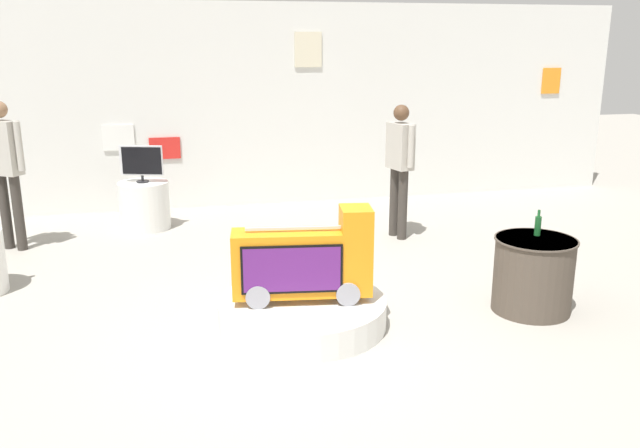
% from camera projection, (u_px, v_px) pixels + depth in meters
% --- Properties ---
extents(ground_plane, '(30.00, 30.00, 0.00)m').
position_uv_depth(ground_plane, '(294.00, 336.00, 5.78)').
color(ground_plane, '#9E998E').
extents(back_wall_display, '(12.66, 0.13, 3.04)m').
position_uv_depth(back_wall_display, '(230.00, 107.00, 9.98)').
color(back_wall_display, silver).
rests_on(back_wall_display, ground).
extents(main_display_pedestal, '(1.51, 1.51, 0.25)m').
position_uv_depth(main_display_pedestal, '(302.00, 313.00, 5.96)').
color(main_display_pedestal, silver).
rests_on(main_display_pedestal, ground).
extents(novelty_firetruck_tv, '(1.26, 0.53, 0.84)m').
position_uv_depth(novelty_firetruck_tv, '(305.00, 263.00, 5.83)').
color(novelty_firetruck_tv, gray).
rests_on(novelty_firetruck_tv, main_display_pedestal).
extents(display_pedestal_left_rear, '(0.67, 0.67, 0.65)m').
position_uv_depth(display_pedestal_left_rear, '(145.00, 205.00, 9.00)').
color(display_pedestal_left_rear, silver).
rests_on(display_pedestal_left_rear, ground).
extents(tv_on_left_rear, '(0.57, 0.21, 0.50)m').
position_uv_depth(tv_on_left_rear, '(141.00, 162.00, 8.83)').
color(tv_on_left_rear, black).
rests_on(tv_on_left_rear, display_pedestal_left_rear).
extents(side_table_round, '(0.76, 0.76, 0.71)m').
position_uv_depth(side_table_round, '(533.00, 274.00, 6.24)').
color(side_table_round, '#4C4238').
rests_on(side_table_round, ground).
extents(bottle_on_side_table, '(0.06, 0.06, 0.25)m').
position_uv_depth(bottle_on_side_table, '(538.00, 225.00, 6.23)').
color(bottle_on_side_table, '#195926').
rests_on(bottle_on_side_table, side_table_round).
extents(shopper_browsing_near_truck, '(0.48, 0.37, 1.81)m').
position_uv_depth(shopper_browsing_near_truck, '(6.00, 164.00, 7.91)').
color(shopper_browsing_near_truck, '#38332D').
rests_on(shopper_browsing_near_truck, ground).
extents(shopper_browsing_rear, '(0.28, 0.55, 1.72)m').
position_uv_depth(shopper_browsing_rear, '(400.00, 161.00, 8.42)').
color(shopper_browsing_rear, '#38332D').
rests_on(shopper_browsing_rear, ground).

